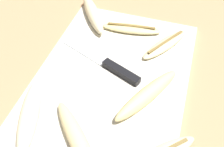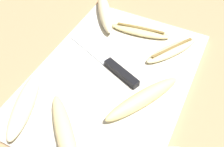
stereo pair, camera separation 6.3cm
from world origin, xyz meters
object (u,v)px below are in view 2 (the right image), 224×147
(banana_golden_short, at_px, (143,98))
(banana_spotted_left, at_px, (140,31))
(banana_mellow_near, at_px, (65,137))
(banana_pale_long, at_px, (25,104))
(banana_cream_curved, at_px, (105,12))
(banana_ripe_center, at_px, (172,50))
(knife, at_px, (115,68))

(banana_golden_short, relative_size, banana_spotted_left, 1.10)
(banana_mellow_near, distance_m, banana_pale_long, 0.12)
(banana_cream_curved, distance_m, banana_spotted_left, 0.13)
(banana_cream_curved, height_order, banana_ripe_center, banana_cream_curved)
(banana_golden_short, bearing_deg, banana_spotted_left, 23.55)
(banana_ripe_center, bearing_deg, banana_cream_curved, 75.44)
(banana_mellow_near, relative_size, banana_spotted_left, 1.01)
(knife, height_order, banana_cream_curved, banana_cream_curved)
(banana_golden_short, height_order, banana_mellow_near, banana_golden_short)
(banana_mellow_near, bearing_deg, banana_ripe_center, -18.17)
(knife, bearing_deg, banana_cream_curved, 55.59)
(banana_pale_long, distance_m, banana_spotted_left, 0.37)
(banana_golden_short, relative_size, banana_ripe_center, 1.19)
(banana_mellow_near, bearing_deg, banana_cream_curved, 16.58)
(knife, distance_m, banana_cream_curved, 0.22)
(banana_ripe_center, bearing_deg, banana_golden_short, 177.52)
(banana_mellow_near, relative_size, banana_ripe_center, 1.09)
(banana_golden_short, relative_size, banana_cream_curved, 1.07)
(banana_golden_short, distance_m, banana_mellow_near, 0.18)
(banana_pale_long, xyz_separation_m, banana_spotted_left, (0.35, -0.13, -0.01))
(banana_golden_short, height_order, banana_spotted_left, banana_golden_short)
(banana_cream_curved, distance_m, banana_ripe_center, 0.24)
(banana_golden_short, xyz_separation_m, banana_cream_curved, (0.24, 0.22, -0.00))
(banana_mellow_near, xyz_separation_m, banana_spotted_left, (0.37, -0.01, -0.01))
(banana_cream_curved, distance_m, banana_mellow_near, 0.41)
(banana_golden_short, height_order, banana_cream_curved, same)
(knife, bearing_deg, banana_ripe_center, -19.60)
(banana_golden_short, height_order, banana_pale_long, banana_golden_short)
(knife, relative_size, banana_pale_long, 1.30)
(banana_spotted_left, bearing_deg, banana_pale_long, 160.06)
(banana_golden_short, xyz_separation_m, banana_spotted_left, (0.22, 0.10, -0.01))
(knife, relative_size, banana_ripe_center, 1.49)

